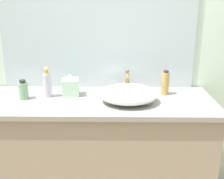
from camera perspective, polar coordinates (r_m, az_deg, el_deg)
bathroom_wall_rear at (r=2.12m, az=-1.32°, el=11.65°), size 6.00×0.06×2.60m
vanity_counter at (r=2.08m, az=-3.10°, el=-13.58°), size 1.64×0.59×0.89m
wall_mirror_panel at (r=2.07m, az=-3.01°, el=14.31°), size 1.47×0.01×1.03m
sink_basin at (r=1.82m, az=3.44°, el=-0.95°), size 0.39×0.34×0.11m
faucet at (r=1.98m, az=3.23°, el=2.05°), size 0.03×0.15×0.18m
soap_dispenser at (r=1.97m, az=-13.41°, el=1.12°), size 0.06×0.06×0.22m
lotion_bottle at (r=2.00m, az=11.14°, el=1.37°), size 0.05×0.05×0.18m
perfume_bottle at (r=1.97m, az=-18.13°, el=-0.16°), size 0.07×0.07×0.14m
tissue_box at (r=1.97m, az=-8.69°, el=0.70°), size 0.13×0.13×0.16m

